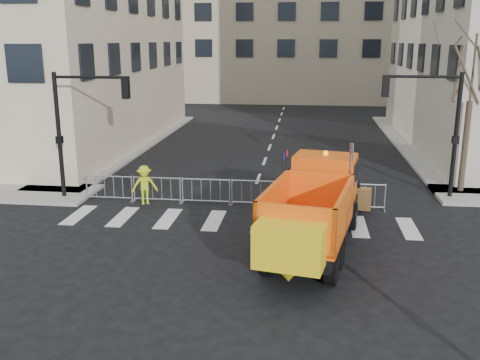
# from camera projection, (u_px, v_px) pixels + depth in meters

# --- Properties ---
(ground) EXTENTS (120.00, 120.00, 0.00)m
(ground) POSITION_uv_depth(u_px,v_px,m) (220.00, 286.00, 14.93)
(ground) COLOR black
(ground) RESTS_ON ground
(sidewalk_back) EXTENTS (64.00, 5.00, 0.15)m
(sidewalk_back) POSITION_uv_depth(u_px,v_px,m) (251.00, 197.00, 23.07)
(sidewalk_back) COLOR gray
(sidewalk_back) RESTS_ON ground
(traffic_light_left) EXTENTS (0.18, 0.18, 5.40)m
(traffic_light_left) POSITION_uv_depth(u_px,v_px,m) (59.00, 137.00, 22.39)
(traffic_light_left) COLOR black
(traffic_light_left) RESTS_ON ground
(traffic_light_right) EXTENTS (0.18, 0.18, 5.40)m
(traffic_light_right) POSITION_uv_depth(u_px,v_px,m) (456.00, 138.00, 22.34)
(traffic_light_right) COLOR black
(traffic_light_right) RESTS_ON ground
(crowd_barriers) EXTENTS (12.60, 0.60, 1.10)m
(crowd_barriers) POSITION_uv_depth(u_px,v_px,m) (231.00, 192.00, 22.17)
(crowd_barriers) COLOR #9EA0A5
(crowd_barriers) RESTS_ON ground
(street_tree) EXTENTS (3.00, 3.00, 7.50)m
(street_tree) POSITION_uv_depth(u_px,v_px,m) (469.00, 110.00, 22.95)
(street_tree) COLOR #382B21
(street_tree) RESTS_ON ground
(plow_truck) EXTENTS (4.03, 9.08, 3.42)m
(plow_truck) POSITION_uv_depth(u_px,v_px,m) (314.00, 207.00, 16.94)
(plow_truck) COLOR black
(plow_truck) RESTS_ON ground
(cop_a) EXTENTS (0.77, 0.58, 1.91)m
(cop_a) POSITION_uv_depth(u_px,v_px,m) (341.00, 190.00, 20.96)
(cop_a) COLOR black
(cop_a) RESTS_ON ground
(cop_b) EXTENTS (1.15, 1.00, 2.00)m
(cop_b) POSITION_uv_depth(u_px,v_px,m) (350.00, 189.00, 20.91)
(cop_b) COLOR black
(cop_b) RESTS_ON ground
(cop_c) EXTENTS (0.93, 0.96, 1.61)m
(cop_c) POSITION_uv_depth(u_px,v_px,m) (311.00, 193.00, 21.14)
(cop_c) COLOR black
(cop_c) RESTS_ON ground
(worker) EXTENTS (1.18, 0.92, 1.60)m
(worker) POSITION_uv_depth(u_px,v_px,m) (145.00, 185.00, 21.71)
(worker) COLOR #BAD318
(worker) RESTS_ON sidewalk_back
(newspaper_box) EXTENTS (0.57, 0.54, 1.10)m
(newspaper_box) POSITION_uv_depth(u_px,v_px,m) (336.00, 185.00, 22.63)
(newspaper_box) COLOR maroon
(newspaper_box) RESTS_ON sidewalk_back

